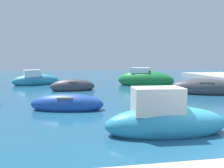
# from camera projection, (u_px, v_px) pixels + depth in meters

# --- Properties ---
(ground) EXTENTS (80.00, 80.00, 0.00)m
(ground) POSITION_uv_depth(u_px,v_px,m) (216.00, 140.00, 5.97)
(ground) COLOR #1E5170
(moored_boat_1) EXTENTS (5.13, 4.00, 1.91)m
(moored_boat_1) POSITION_uv_depth(u_px,v_px,m) (145.00, 80.00, 18.42)
(moored_boat_1) COLOR #197233
(moored_boat_1) RESTS_ON ground
(moored_boat_3) EXTENTS (3.40, 1.62, 0.94)m
(moored_boat_3) POSITION_uv_depth(u_px,v_px,m) (67.00, 104.00, 9.51)
(moored_boat_3) COLOR #1E479E
(moored_boat_3) RESTS_ON ground
(moored_boat_6) EXTENTS (4.21, 2.57, 1.61)m
(moored_boat_6) POSITION_uv_depth(u_px,v_px,m) (36.00, 80.00, 19.02)
(moored_boat_6) COLOR teal
(moored_boat_6) RESTS_ON ground
(moored_boat_7) EXTENTS (3.78, 1.37, 1.66)m
(moored_boat_7) POSITION_uv_depth(u_px,v_px,m) (165.00, 120.00, 6.40)
(moored_boat_7) COLOR teal
(moored_boat_7) RESTS_ON ground
(moored_boat_8) EXTENTS (4.56, 2.80, 1.31)m
(moored_boat_8) POSITION_uv_depth(u_px,v_px,m) (204.00, 88.00, 13.96)
(moored_boat_8) COLOR #3F3F47
(moored_boat_8) RESTS_ON ground
(moored_boat_9) EXTENTS (3.28, 1.45, 1.08)m
(moored_boat_9) POSITION_uv_depth(u_px,v_px,m) (73.00, 86.00, 15.51)
(moored_boat_9) COLOR #3F3F47
(moored_boat_9) RESTS_ON ground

